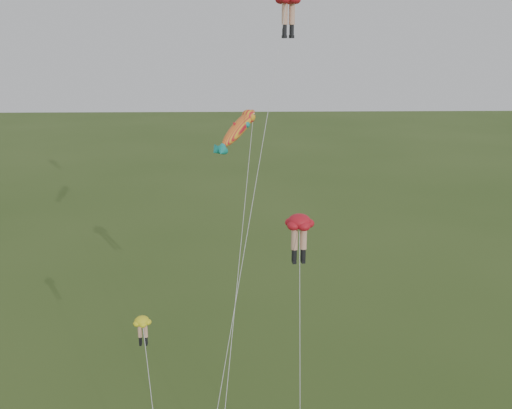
{
  "coord_description": "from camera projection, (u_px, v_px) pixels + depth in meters",
  "views": [
    {
      "loc": [
        0.31,
        -24.46,
        21.97
      ],
      "look_at": [
        1.2,
        6.0,
        12.98
      ],
      "focal_mm": 40.0,
      "sensor_mm": 36.0,
      "label": 1
    }
  ],
  "objects": [
    {
      "name": "legs_kite_red_high",
      "position": [
        287.0,
        7.0,
        32.7
      ],
      "size": [
        6.03,
        13.5,
        24.53
      ],
      "rotation": [
        0.0,
        0.0,
        0.41
      ],
      "color": "red",
      "rests_on": "ground"
    },
    {
      "name": "legs_kite_red_mid",
      "position": [
        299.0,
        228.0,
        29.52
      ],
      "size": [
        1.75,
        6.31,
        13.18
      ],
      "rotation": [
        0.0,
        0.0,
        0.12
      ],
      "color": "red",
      "rests_on": "ground"
    },
    {
      "name": "legs_kite_yellow",
      "position": [
        143.0,
        333.0,
        28.18
      ],
      "size": [
        2.21,
        6.1,
        8.66
      ],
      "rotation": [
        0.0,
        0.0,
        -0.02
      ],
      "color": "yellow",
      "rests_on": "ground"
    },
    {
      "name": "fish_kite",
      "position": [
        239.0,
        130.0,
        33.81
      ],
      "size": [
        2.86,
        11.02,
        18.05
      ],
      "rotation": [
        0.56,
        0.0,
        -0.7
      ],
      "color": "yellow",
      "rests_on": "ground"
    }
  ]
}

